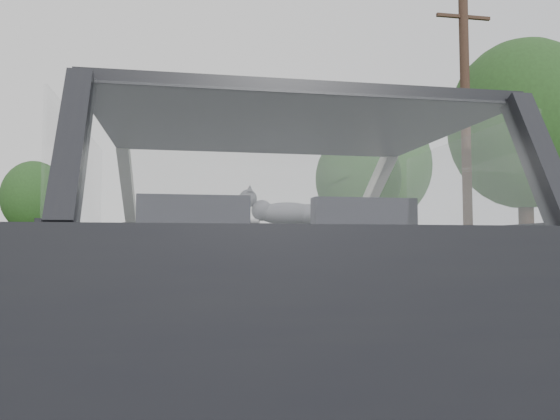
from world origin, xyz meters
name	(u,v)px	position (x,y,z in m)	size (l,w,h in m)	color
ground	(268,411)	(0.00, 0.00, 0.00)	(140.00, 140.00, 0.00)	#28282C
subject_car	(268,272)	(0.00, 0.00, 0.72)	(1.80, 4.00, 1.45)	black
dashboard	(253,248)	(0.00, 0.62, 0.85)	(1.58, 0.45, 0.30)	black
driver_seat	(193,242)	(-0.40, -0.29, 0.88)	(0.50, 0.72, 0.42)	black
passenger_seat	(357,242)	(0.40, -0.29, 0.88)	(0.50, 0.72, 0.42)	black
steering_wheel	(191,236)	(-0.40, 0.33, 0.92)	(0.36, 0.36, 0.04)	black
cat	(287,212)	(0.22, 0.61, 1.08)	(0.57, 0.18, 0.25)	gray
guardrail	(377,257)	(4.30, 10.00, 0.58)	(0.05, 90.00, 0.32)	slate
other_car	(201,246)	(0.51, 24.35, 0.83)	(1.99, 5.04, 1.66)	#949DAB
highway_sign	(316,236)	(5.01, 18.98, 1.28)	(0.10, 1.02, 2.55)	#184D20
utility_pole	(466,130)	(7.92, 12.05, 4.35)	(0.28, 0.28, 8.69)	#473229
tree_1	(524,157)	(11.77, 14.85, 4.07)	(5.37, 5.37, 8.14)	#233F1C
tree_2	(358,198)	(8.06, 22.65, 3.19)	(4.20, 4.20, 6.37)	#233F1C
tree_3	(384,187)	(12.67, 31.06, 4.70)	(6.20, 6.20, 9.40)	#233F1C
tree_6	(34,211)	(-9.97, 34.80, 3.10)	(4.09, 4.09, 6.20)	#233F1C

